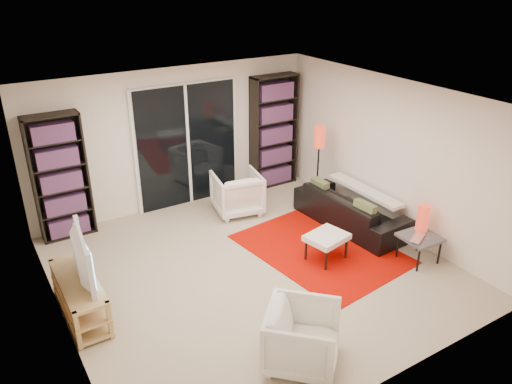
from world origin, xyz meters
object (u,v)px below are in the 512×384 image
(tv_stand, at_px, (80,296))
(sofa, at_px, (351,209))
(bookshelf_left, at_px, (60,178))
(bookshelf_right, at_px, (274,132))
(armchair_front, at_px, (302,337))
(armchair_back, at_px, (237,193))
(ottoman, at_px, (327,238))
(floor_lamp, at_px, (319,145))
(side_table, at_px, (420,239))

(tv_stand, xyz_separation_m, sofa, (4.30, 0.03, 0.03))
(bookshelf_left, relative_size, bookshelf_right, 0.93)
(bookshelf_left, relative_size, armchair_front, 2.58)
(bookshelf_right, distance_m, armchair_back, 1.55)
(bookshelf_left, xyz_separation_m, ottoman, (2.98, -2.69, -0.63))
(tv_stand, distance_m, ottoman, 3.36)
(armchair_front, relative_size, floor_lamp, 0.54)
(tv_stand, bearing_deg, sofa, 0.40)
(ottoman, xyz_separation_m, floor_lamp, (1.09, 1.61, 0.73))
(bookshelf_right, xyz_separation_m, ottoman, (-0.87, -2.69, -0.70))
(sofa, distance_m, armchair_back, 1.91)
(sofa, xyz_separation_m, floor_lamp, (0.10, 1.00, 0.79))
(bookshelf_left, xyz_separation_m, armchair_back, (2.65, -0.69, -0.62))
(bookshelf_right, height_order, armchair_front, bookshelf_right)
(sofa, bearing_deg, armchair_back, 40.21)
(armchair_back, bearing_deg, side_table, 129.00)
(sofa, height_order, floor_lamp, floor_lamp)
(bookshelf_left, xyz_separation_m, floor_lamp, (4.07, -1.08, 0.10))
(bookshelf_right, xyz_separation_m, tv_stand, (-4.18, -2.11, -0.79))
(floor_lamp, bearing_deg, ottoman, -124.03)
(bookshelf_left, bearing_deg, armchair_back, -14.65)
(armchair_back, bearing_deg, bookshelf_left, -3.28)
(bookshelf_left, height_order, sofa, bookshelf_left)
(armchair_back, relative_size, ottoman, 1.21)
(armchair_front, relative_size, ottoman, 1.17)
(tv_stand, relative_size, armchair_front, 1.71)
(floor_lamp, bearing_deg, bookshelf_right, 101.36)
(tv_stand, xyz_separation_m, ottoman, (3.31, -0.58, 0.08))
(side_table, bearing_deg, ottoman, 146.72)
(sofa, distance_m, side_table, 1.34)
(armchair_front, height_order, ottoman, armchair_front)
(armchair_back, bearing_deg, sofa, 144.95)
(ottoman, bearing_deg, bookshelf_left, 137.88)
(tv_stand, distance_m, side_table, 4.60)
(bookshelf_right, height_order, sofa, bookshelf_right)
(armchair_back, height_order, armchair_front, armchair_back)
(tv_stand, xyz_separation_m, side_table, (4.41, -1.30, 0.09))
(armchair_back, relative_size, armchair_front, 1.03)
(bookshelf_right, distance_m, side_table, 3.49)
(sofa, distance_m, armchair_front, 3.28)
(ottoman, bearing_deg, sofa, 31.61)
(armchair_back, bearing_deg, floor_lamp, 176.19)
(sofa, bearing_deg, armchair_front, 126.30)
(sofa, height_order, ottoman, sofa)
(sofa, bearing_deg, tv_stand, 87.04)
(tv_stand, distance_m, floor_lamp, 4.59)
(bookshelf_left, xyz_separation_m, side_table, (4.07, -3.41, -0.62))
(ottoman, bearing_deg, side_table, -33.28)
(armchair_front, height_order, side_table, armchair_front)
(tv_stand, distance_m, armchair_front, 2.73)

